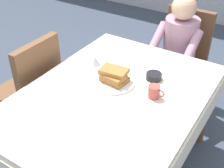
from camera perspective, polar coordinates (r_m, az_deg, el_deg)
name	(u,v)px	position (r m, az deg, el deg)	size (l,w,h in m)	color
ground_plane	(113,168)	(2.47, 0.13, -15.84)	(14.00, 14.00, 0.00)	#3D4756
dining_table_main	(113,105)	(2.01, 0.16, -3.94)	(1.12, 1.52, 0.74)	silver
chair_diner	(183,52)	(2.96, 13.33, 5.93)	(0.44, 0.45, 0.93)	brown
diner_person	(178,46)	(2.76, 12.52, 7.18)	(0.40, 0.43, 1.12)	#B2849E
chair_left_side	(33,84)	(2.50, -14.93, -0.07)	(0.45, 0.44, 0.93)	brown
plate_breakfast	(115,83)	(2.05, 0.49, 0.26)	(0.28, 0.28, 0.02)	white
breakfast_stack	(114,76)	(2.03, 0.40, 1.61)	(0.20, 0.16, 0.09)	#A36B33
cup_coffee	(154,92)	(1.92, 8.08, -1.47)	(0.11, 0.08, 0.08)	#B24C42
bowl_butter	(154,76)	(2.11, 8.00, 1.47)	(0.11, 0.11, 0.04)	black
syrup_pitcher	(95,61)	(2.25, -3.27, 4.44)	(0.08, 0.08, 0.07)	silver
fork_left_of_plate	(90,77)	(2.13, -4.14, 1.43)	(0.18, 0.01, 0.01)	silver
knife_right_of_plate	(137,94)	(1.96, 4.88, -1.83)	(0.20, 0.01, 0.01)	silver
spoon_near_edge	(88,110)	(1.82, -4.60, -5.05)	(0.15, 0.01, 0.01)	silver
napkin_folded	(72,81)	(2.09, -7.60, 0.56)	(0.17, 0.12, 0.01)	white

